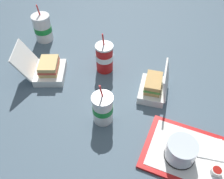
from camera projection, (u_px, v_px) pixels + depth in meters
name	position (u px, v px, depth m)	size (l,w,h in m)	color
ground_plane	(114.00, 95.00, 1.19)	(3.20, 3.20, 0.00)	#4C6070
food_tray	(192.00, 155.00, 0.97)	(0.39, 0.29, 0.01)	red
cake_container	(181.00, 151.00, 0.93)	(0.12, 0.12, 0.08)	black
ketchup_cup	(216.00, 171.00, 0.90)	(0.04, 0.04, 0.02)	white
napkin_stack	(210.00, 148.00, 0.98)	(0.10, 0.10, 0.00)	white
plastic_fork	(206.00, 179.00, 0.89)	(0.11, 0.01, 0.01)	white
clamshell_sandwich_center	(47.00, 69.00, 1.25)	(0.26, 0.23, 0.17)	white
clamshell_sandwich_right	(154.00, 87.00, 1.17)	(0.14, 0.18, 0.16)	white
soda_cup_right	(43.00, 28.00, 1.44)	(0.10, 0.10, 0.22)	white
soda_cup_center	(104.00, 58.00, 1.26)	(0.09, 0.09, 0.21)	red
soda_cup_corner	(103.00, 109.00, 1.04)	(0.09, 0.09, 0.20)	white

